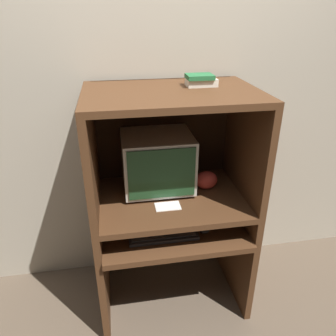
{
  "coord_description": "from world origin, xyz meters",
  "views": [
    {
      "loc": [
        -0.32,
        -1.39,
        1.86
      ],
      "look_at": [
        -0.02,
        0.33,
        1.0
      ],
      "focal_mm": 35.0,
      "sensor_mm": 36.0,
      "label": 1
    }
  ],
  "objects_px": {
    "mouse": "(204,231)",
    "snack_bag": "(206,180)",
    "crt_monitor": "(157,161)",
    "book_stack": "(201,80)",
    "keyboard": "(163,233)"
  },
  "relations": [
    {
      "from": "crt_monitor",
      "to": "snack_bag",
      "type": "xyz_separation_m",
      "value": [
        0.31,
        -0.06,
        -0.13
      ]
    },
    {
      "from": "book_stack",
      "to": "keyboard",
      "type": "bearing_deg",
      "value": -138.76
    },
    {
      "from": "mouse",
      "to": "book_stack",
      "type": "relative_size",
      "value": 0.34
    },
    {
      "from": "crt_monitor",
      "to": "mouse",
      "type": "xyz_separation_m",
      "value": [
        0.24,
        -0.28,
        -0.35
      ]
    },
    {
      "from": "crt_monitor",
      "to": "snack_bag",
      "type": "distance_m",
      "value": 0.34
    },
    {
      "from": "snack_bag",
      "to": "book_stack",
      "type": "relative_size",
      "value": 0.84
    },
    {
      "from": "crt_monitor",
      "to": "mouse",
      "type": "bearing_deg",
      "value": -49.08
    },
    {
      "from": "keyboard",
      "to": "snack_bag",
      "type": "height_order",
      "value": "snack_bag"
    },
    {
      "from": "keyboard",
      "to": "book_stack",
      "type": "height_order",
      "value": "book_stack"
    },
    {
      "from": "crt_monitor",
      "to": "keyboard",
      "type": "bearing_deg",
      "value": -92.03
    },
    {
      "from": "crt_monitor",
      "to": "snack_bag",
      "type": "height_order",
      "value": "crt_monitor"
    },
    {
      "from": "snack_bag",
      "to": "book_stack",
      "type": "bearing_deg",
      "value": 164.89
    },
    {
      "from": "snack_bag",
      "to": "book_stack",
      "type": "distance_m",
      "value": 0.63
    },
    {
      "from": "mouse",
      "to": "snack_bag",
      "type": "height_order",
      "value": "snack_bag"
    },
    {
      "from": "mouse",
      "to": "book_stack",
      "type": "distance_m",
      "value": 0.89
    }
  ]
}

